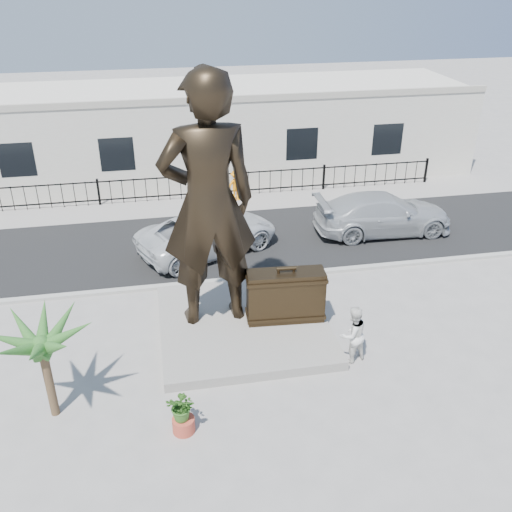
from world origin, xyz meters
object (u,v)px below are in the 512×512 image
Objects in this scene: statue at (208,203)px; car_white at (208,232)px; suitcase at (286,296)px; tourist at (353,334)px.

car_white is at bearing -99.78° from statue.
car_white is at bearing 111.29° from suitcase.
car_white is at bearing -84.79° from tourist.
tourist is (3.73, -2.58, -3.28)m from statue.
suitcase reaches higher than car_white.
statue is 3.81m from suitcase.
tourist is at bearing -48.99° from suitcase.
statue is 3.25× the size of suitcase.
tourist is at bearing 178.42° from car_white.
suitcase is 0.42× the size of car_white.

